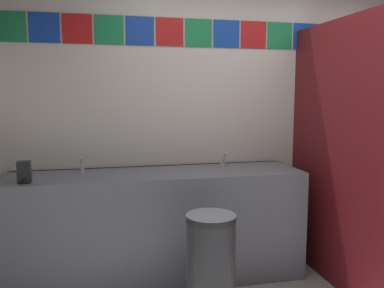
# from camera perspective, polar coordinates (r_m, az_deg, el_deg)

# --- Properties ---
(wall_back) EXTENTS (4.29, 0.09, 2.68)m
(wall_back) POSITION_cam_1_polar(r_m,az_deg,el_deg) (3.73, 8.33, 4.41)
(wall_back) COLOR silver
(wall_back) RESTS_ON ground_plane
(vanity_counter) EXTENTS (2.35, 0.60, 0.89)m
(vanity_counter) POSITION_cam_1_polar(r_m,az_deg,el_deg) (3.34, -4.93, -11.44)
(vanity_counter) COLOR slate
(vanity_counter) RESTS_ON ground_plane
(faucet_left) EXTENTS (0.04, 0.10, 0.14)m
(faucet_left) POSITION_cam_1_polar(r_m,az_deg,el_deg) (3.28, -15.50, -3.16)
(faucet_left) COLOR silver
(faucet_left) RESTS_ON vanity_counter
(faucet_right) EXTENTS (0.04, 0.10, 0.14)m
(faucet_right) POSITION_cam_1_polar(r_m,az_deg,el_deg) (3.43, 4.57, -2.47)
(faucet_right) COLOR silver
(faucet_right) RESTS_ON vanity_counter
(soap_dispenser) EXTENTS (0.09, 0.09, 0.16)m
(soap_dispenser) POSITION_cam_1_polar(r_m,az_deg,el_deg) (3.05, -22.88, -3.73)
(soap_dispenser) COLOR black
(soap_dispenser) RESTS_ON vanity_counter
(stall_divider) EXTENTS (0.92, 1.33, 2.09)m
(stall_divider) POSITION_cam_1_polar(r_m,az_deg,el_deg) (3.22, 24.66, -1.98)
(stall_divider) COLOR maroon
(stall_divider) RESTS_ON ground_plane
(toilet) EXTENTS (0.39, 0.49, 0.74)m
(toilet) POSITION_cam_1_polar(r_m,az_deg,el_deg) (3.95, 25.07, -11.41)
(toilet) COLOR white
(toilet) RESTS_ON ground_plane
(trash_bin) EXTENTS (0.34, 0.34, 0.73)m
(trash_bin) POSITION_cam_1_polar(r_m,az_deg,el_deg) (2.81, 2.70, -17.18)
(trash_bin) COLOR #333338
(trash_bin) RESTS_ON ground_plane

